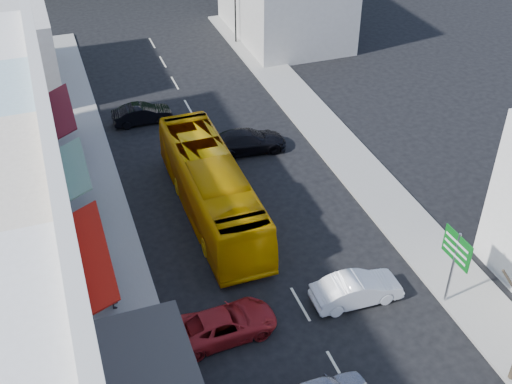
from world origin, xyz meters
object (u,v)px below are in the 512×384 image
Objects in this scene: pedestrian_left at (113,292)px; direction_sign at (452,269)px; car_white at (357,289)px; car_red at (225,323)px; bus at (212,190)px; traffic_signal at (235,12)px.

pedestrian_left is 14.92m from direction_sign.
direction_sign is (3.75, -1.45, 1.30)m from car_white.
pedestrian_left is (-4.19, 3.13, 0.30)m from car_red.
traffic_signal is (8.42, 21.82, 1.09)m from bus.
bus is at bearing 126.46° from direction_sign.
car_red is at bearing -103.06° from bus.
direction_sign reaches higher than car_red.
direction_sign reaches higher than car_white.
bus is 2.20× the size of traffic_signal.
car_red is (-6.20, 0.05, 0.00)m from car_white.
traffic_signal is (4.14, 30.27, 1.94)m from car_white.
car_white is at bearing -63.35° from bus.
car_red is at bearing 52.89° from traffic_signal.
bus is 8.08m from pedestrian_left.
traffic_signal is (14.53, 27.09, 1.64)m from pedestrian_left.
direction_sign reaches higher than bus.
car_red is 0.87× the size of traffic_signal.
direction_sign is at bearing -51.17° from bus.
pedestrian_left reaches higher than car_red.
pedestrian_left is at bearing -139.42° from bus.
traffic_signal reaches higher than pedestrian_left.
car_white is 4.23m from direction_sign.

